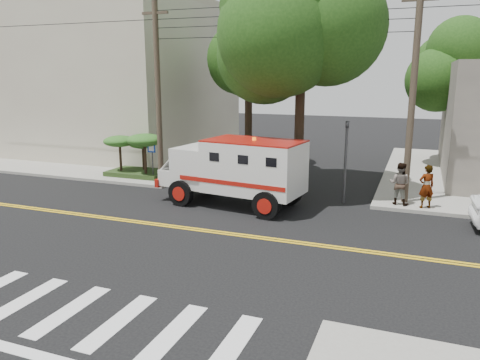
% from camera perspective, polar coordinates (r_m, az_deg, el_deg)
% --- Properties ---
extents(ground, '(100.00, 100.00, 0.00)m').
position_cam_1_polar(ground, '(16.93, -3.43, -6.30)').
color(ground, black).
rests_on(ground, ground).
extents(sidewalk_nw, '(17.00, 17.00, 0.15)m').
position_cam_1_polar(sidewalk_nw, '(34.98, -14.51, 3.37)').
color(sidewalk_nw, gray).
rests_on(sidewalk_nw, ground).
extents(building_left, '(16.00, 14.00, 10.00)m').
position_cam_1_polar(building_left, '(36.95, -16.17, 11.67)').
color(building_left, '#B1A491').
rests_on(building_left, sidewalk_nw).
extents(utility_pole_left, '(0.28, 0.28, 9.00)m').
position_cam_1_polar(utility_pole_left, '(23.96, -9.95, 10.12)').
color(utility_pole_left, '#382D23').
rests_on(utility_pole_left, ground).
extents(utility_pole_right, '(0.28, 0.28, 9.00)m').
position_cam_1_polar(utility_pole_right, '(20.77, 20.26, 9.16)').
color(utility_pole_right, '#382D23').
rests_on(utility_pole_right, ground).
extents(tree_main, '(6.08, 5.70, 9.85)m').
position_cam_1_polar(tree_main, '(21.35, 8.55, 17.13)').
color(tree_main, black).
rests_on(tree_main, ground).
extents(tree_left, '(4.48, 4.20, 7.70)m').
position_cam_1_polar(tree_left, '(27.95, 1.54, 13.17)').
color(tree_left, black).
rests_on(tree_left, ground).
extents(tree_right, '(4.80, 4.50, 8.20)m').
position_cam_1_polar(tree_right, '(30.40, 25.81, 12.59)').
color(tree_right, black).
rests_on(tree_right, ground).
extents(traffic_signal, '(0.15, 0.18, 3.60)m').
position_cam_1_polar(traffic_signal, '(20.61, 12.78, 3.24)').
color(traffic_signal, '#3F3F42').
rests_on(traffic_signal, ground).
extents(accessibility_sign, '(0.45, 0.10, 2.02)m').
position_cam_1_polar(accessibility_sign, '(24.74, -10.66, 2.86)').
color(accessibility_sign, '#3F3F42').
rests_on(accessibility_sign, ground).
extents(palm_planter, '(3.52, 2.63, 2.36)m').
position_cam_1_polar(palm_planter, '(25.74, -12.51, 3.78)').
color(palm_planter, '#1E3314').
rests_on(palm_planter, sidewalk_nw).
extents(armored_truck, '(6.60, 3.24, 2.89)m').
position_cam_1_polar(armored_truck, '(19.77, -0.41, 1.45)').
color(armored_truck, silver).
rests_on(armored_truck, ground).
extents(pedestrian_a, '(0.79, 0.70, 1.80)m').
position_cam_1_polar(pedestrian_a, '(20.54, 21.78, -0.74)').
color(pedestrian_a, gray).
rests_on(pedestrian_a, sidewalk_ne).
extents(pedestrian_b, '(1.00, 0.86, 1.79)m').
position_cam_1_polar(pedestrian_b, '(20.72, 18.88, -0.42)').
color(pedestrian_b, gray).
rests_on(pedestrian_b, sidewalk_ne).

